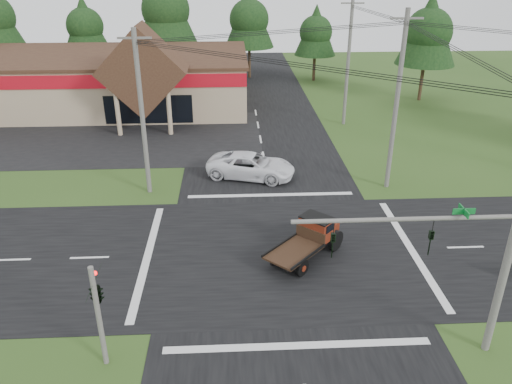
{
  "coord_description": "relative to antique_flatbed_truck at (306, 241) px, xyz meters",
  "views": [
    {
      "loc": [
        -2.46,
        -22.37,
        14.24
      ],
      "look_at": [
        -1.16,
        2.93,
        2.2
      ],
      "focal_mm": 35.0,
      "sensor_mm": 36.0,
      "label": 1
    }
  ],
  "objects": [
    {
      "name": "tree_row_c",
      "position": [
        -11.21,
        41.54,
        7.7
      ],
      "size": [
        7.28,
        7.28,
        13.13
      ],
      "color": "#332316",
      "rests_on": "ground"
    },
    {
      "name": "antique_flatbed_truck",
      "position": [
        0.0,
        0.0,
        0.0
      ],
      "size": [
        4.66,
        4.82,
        2.03
      ],
      "primitive_type": null,
      "rotation": [
        0.0,
        0.0,
        -0.75
      ],
      "color": "#541A0C",
      "rests_on": "ground"
    },
    {
      "name": "utility_pole_ne",
      "position": [
        6.79,
        8.54,
        4.87
      ],
      "size": [
        2.0,
        0.3,
        11.5
      ],
      "color": "#595651",
      "rests_on": "ground"
    },
    {
      "name": "parking_apron",
      "position": [
        -15.21,
        19.54,
        -1.0
      ],
      "size": [
        28.0,
        14.0,
        0.02
      ],
      "primitive_type": "cube",
      "color": "black",
      "rests_on": "ground"
    },
    {
      "name": "traffic_signal_corner",
      "position": [
        -8.71,
        -6.79,
        2.51
      ],
      "size": [
        0.53,
        2.48,
        4.4
      ],
      "color": "#595651",
      "rests_on": "ground"
    },
    {
      "name": "tree_row_e",
      "position": [
        6.79,
        40.54,
        5.02
      ],
      "size": [
        5.04,
        5.04,
        9.09
      ],
      "color": "#332316",
      "rests_on": "ground"
    },
    {
      "name": "cvs_building",
      "position": [
        -16.92,
        30.11,
        1.76
      ],
      "size": [
        30.4,
        18.2,
        9.19
      ],
      "color": "tan",
      "rests_on": "ground"
    },
    {
      "name": "tree_side_ne",
      "position": [
        16.79,
        30.54,
        6.36
      ],
      "size": [
        6.16,
        6.16,
        11.11
      ],
      "color": "#332316",
      "rests_on": "ground"
    },
    {
      "name": "utility_pole_n",
      "position": [
        6.79,
        22.54,
        4.72
      ],
      "size": [
        2.0,
        0.3,
        11.2
      ],
      "color": "#595651",
      "rests_on": "ground"
    },
    {
      "name": "tree_row_b",
      "position": [
        -21.21,
        42.54,
        5.69
      ],
      "size": [
        5.6,
        5.6,
        10.1
      ],
      "color": "#332316",
      "rests_on": "ground"
    },
    {
      "name": "road_ew",
      "position": [
        -1.21,
        0.54,
        -1.0
      ],
      "size": [
        120.0,
        12.0,
        0.02
      ],
      "primitive_type": "cube",
      "color": "black",
      "rests_on": "ground"
    },
    {
      "name": "traffic_signal_mast",
      "position": [
        4.61,
        -6.96,
        3.41
      ],
      "size": [
        8.12,
        0.24,
        7.0
      ],
      "color": "#595651",
      "rests_on": "ground"
    },
    {
      "name": "utility_pole_nw",
      "position": [
        -9.21,
        8.54,
        4.37
      ],
      "size": [
        2.0,
        0.3,
        10.5
      ],
      "color": "#595651",
      "rests_on": "ground"
    },
    {
      "name": "ground",
      "position": [
        -1.21,
        0.54,
        -1.02
      ],
      "size": [
        120.0,
        120.0,
        0.0
      ],
      "primitive_type": "plane",
      "color": "#2D4B1A",
      "rests_on": "ground"
    },
    {
      "name": "road_ns",
      "position": [
        -1.21,
        0.54,
        -1.01
      ],
      "size": [
        12.0,
        120.0,
        0.02
      ],
      "primitive_type": "cube",
      "color": "black",
      "rests_on": "ground"
    },
    {
      "name": "white_pickup",
      "position": [
        -2.35,
        10.64,
        -0.16
      ],
      "size": [
        6.68,
        4.45,
        1.7
      ],
      "primitive_type": "imported",
      "rotation": [
        0.0,
        0.0,
        1.28
      ],
      "color": "white",
      "rests_on": "ground"
    },
    {
      "name": "tree_row_d",
      "position": [
        -1.21,
        42.54,
        6.36
      ],
      "size": [
        6.16,
        6.16,
        11.11
      ],
      "color": "#332316",
      "rests_on": "ground"
    }
  ]
}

